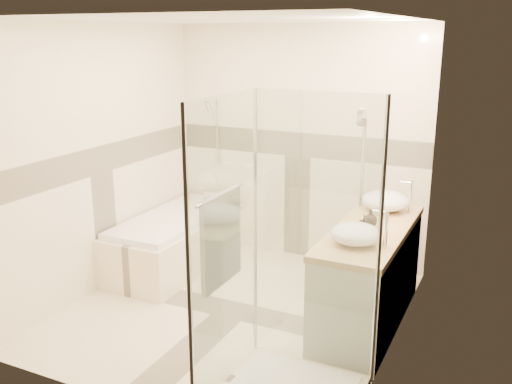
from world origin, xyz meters
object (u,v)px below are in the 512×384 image
at_px(vessel_sink_far, 356,234).
at_px(amenity_bottle_a, 364,225).
at_px(vessel_sink_near, 385,201).
at_px(bathtub, 176,238).
at_px(vanity, 368,276).
at_px(amenity_bottle_b, 371,218).
at_px(shower_enclosure, 276,328).

bearing_deg(vessel_sink_far, amenity_bottle_a, 90.00).
bearing_deg(vessel_sink_near, bathtub, -174.38).
bearing_deg(bathtub, amenity_bottle_a, -13.57).
relative_size(vanity, amenity_bottle_a, 10.11).
height_order(vessel_sink_near, vessel_sink_far, vessel_sink_near).
bearing_deg(amenity_bottle_a, amenity_bottle_b, 90.00).
xyz_separation_m(shower_enclosure, amenity_bottle_a, (0.27, 1.11, 0.42)).
bearing_deg(amenity_bottle_b, vessel_sink_far, -90.00).
distance_m(vanity, amenity_bottle_b, 0.50).
bearing_deg(shower_enclosure, vanity, 77.03).
distance_m(vessel_sink_near, amenity_bottle_b, 0.51).
relative_size(shower_enclosure, amenity_bottle_a, 12.73).
relative_size(vanity, vessel_sink_far, 4.18).
bearing_deg(shower_enclosure, amenity_bottle_a, 76.15).
bearing_deg(vessel_sink_far, vessel_sink_near, 90.00).
relative_size(bathtub, vanity, 1.05).
distance_m(bathtub, shower_enclosure, 2.47).
distance_m(vanity, vessel_sink_far, 0.64).
distance_m(bathtub, vanity, 2.18).
relative_size(amenity_bottle_a, amenity_bottle_b, 1.11).
height_order(vanity, shower_enclosure, shower_enclosure).
xyz_separation_m(vanity, vessel_sink_far, (-0.02, -0.40, 0.50)).
height_order(bathtub, vessel_sink_near, vessel_sink_near).
relative_size(bathtub, shower_enclosure, 0.83).
distance_m(vessel_sink_far, amenity_bottle_b, 0.44).
distance_m(vessel_sink_near, vessel_sink_far, 0.96).
bearing_deg(amenity_bottle_b, vessel_sink_near, 90.00).
distance_m(vanity, vessel_sink_near, 0.76).
relative_size(vessel_sink_near, amenity_bottle_a, 2.68).
bearing_deg(vessel_sink_near, vessel_sink_far, -90.00).
distance_m(bathtub, vessel_sink_near, 2.23).
bearing_deg(amenity_bottle_b, vanity, -66.37).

